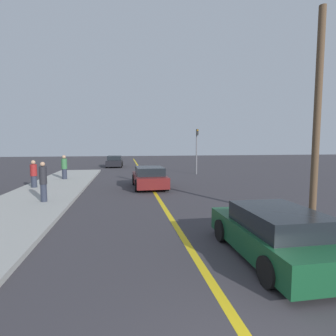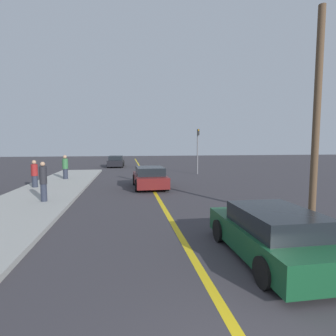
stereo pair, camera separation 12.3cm
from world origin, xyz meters
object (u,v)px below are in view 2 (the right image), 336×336
car_far_distant (116,161)px  car_ahead_center (150,177)px  traffic_light (198,147)px  utility_pole (317,117)px  car_near_right_lane (272,234)px  pedestrian_far_standing (65,167)px  pedestrian_near_curb (43,181)px  pedestrian_mid_group (35,174)px

car_far_distant → car_ahead_center: bearing=-78.4°
traffic_light → utility_pole: size_ratio=0.56×
car_ahead_center → traffic_light: (5.01, 6.78, 1.87)m
car_near_right_lane → utility_pole: utility_pole is taller
pedestrian_far_standing → car_near_right_lane: bearing=-61.7°
car_near_right_lane → pedestrian_near_curb: (-7.24, 6.89, 0.48)m
pedestrian_mid_group → car_near_right_lane: bearing=-51.1°
traffic_light → pedestrian_far_standing: bearing=-166.3°
car_ahead_center → pedestrian_mid_group: pedestrian_mid_group is taller
pedestrian_mid_group → pedestrian_far_standing: (0.97, 3.73, 0.07)m
car_near_right_lane → car_far_distant: car_far_distant is taller
car_ahead_center → pedestrian_near_curb: bearing=-144.4°
pedestrian_far_standing → utility_pole: size_ratio=0.24×
car_near_right_lane → pedestrian_mid_group: pedestrian_mid_group is taller
pedestrian_near_curb → car_far_distant: bearing=83.0°
car_ahead_center → pedestrian_mid_group: 7.01m
car_ahead_center → pedestrian_near_curb: size_ratio=2.30×
pedestrian_near_curb → pedestrian_far_standing: (-0.81, 8.04, -0.03)m
car_near_right_lane → pedestrian_near_curb: bearing=136.3°
car_ahead_center → pedestrian_mid_group: bearing=175.6°
pedestrian_near_curb → traffic_light: 14.90m
traffic_light → utility_pole: bearing=-89.8°
pedestrian_far_standing → traffic_light: (11.04, 2.69, 1.48)m
pedestrian_near_curb → pedestrian_far_standing: 8.08m
pedestrian_far_standing → car_ahead_center: bearing=-34.2°
car_far_distant → traffic_light: size_ratio=1.01×
car_ahead_center → pedestrian_mid_group: size_ratio=2.54×
car_far_distant → pedestrian_near_curb: bearing=-95.1°
car_ahead_center → utility_pole: utility_pole is taller
car_far_distant → traffic_light: 12.29m
pedestrian_mid_group → pedestrian_far_standing: pedestrian_far_standing is taller
pedestrian_mid_group → traffic_light: 13.71m
car_ahead_center → utility_pole: (5.07, -8.30, 3.05)m
car_ahead_center → car_far_distant: bearing=98.2°
car_far_distant → pedestrian_far_standing: pedestrian_far_standing is taller
car_near_right_lane → utility_pole: size_ratio=0.54×
car_near_right_lane → car_far_distant: (-4.77, 26.96, 0.05)m
car_far_distant → pedestrian_mid_group: bearing=-103.1°
car_near_right_lane → pedestrian_near_curb: 10.00m
pedestrian_far_standing → utility_pole: (11.10, -12.39, 2.65)m
car_near_right_lane → traffic_light: traffic_light is taller
pedestrian_near_curb → traffic_light: traffic_light is taller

